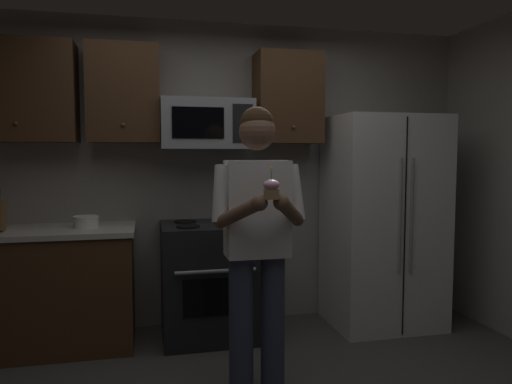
# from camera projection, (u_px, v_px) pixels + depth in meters

# --- Properties ---
(wall_back) EXTENTS (4.40, 0.10, 2.60)m
(wall_back) POSITION_uv_depth(u_px,v_px,m) (220.00, 174.00, 4.24)
(wall_back) COLOR gray
(wall_back) RESTS_ON ground
(oven_range) EXTENTS (0.76, 0.70, 0.93)m
(oven_range) POSITION_uv_depth(u_px,v_px,m) (210.00, 280.00, 3.90)
(oven_range) COLOR black
(oven_range) RESTS_ON ground
(microwave) EXTENTS (0.74, 0.41, 0.40)m
(microwave) POSITION_uv_depth(u_px,v_px,m) (207.00, 124.00, 3.91)
(microwave) COLOR #9EA0A5
(refrigerator) EXTENTS (0.90, 0.75, 1.80)m
(refrigerator) POSITION_uv_depth(u_px,v_px,m) (383.00, 221.00, 4.16)
(refrigerator) COLOR white
(refrigerator) RESTS_ON ground
(cabinet_row_upper) EXTENTS (2.78, 0.36, 0.76)m
(cabinet_row_upper) POSITION_uv_depth(u_px,v_px,m) (133.00, 95.00, 3.82)
(cabinet_row_upper) COLOR #4C301C
(counter_left) EXTENTS (1.44, 0.66, 0.92)m
(counter_left) POSITION_uv_depth(u_px,v_px,m) (38.00, 289.00, 3.63)
(counter_left) COLOR #4C301C
(counter_left) RESTS_ON ground
(bowl_large_white) EXTENTS (0.19, 0.19, 0.09)m
(bowl_large_white) POSITION_uv_depth(u_px,v_px,m) (86.00, 221.00, 3.67)
(bowl_large_white) COLOR white
(bowl_large_white) RESTS_ON counter_left
(person) EXTENTS (0.60, 0.48, 1.76)m
(person) POSITION_uv_depth(u_px,v_px,m) (257.00, 234.00, 2.91)
(person) COLOR #383F59
(person) RESTS_ON ground
(cupcake) EXTENTS (0.09, 0.09, 0.17)m
(cupcake) POSITION_uv_depth(u_px,v_px,m) (271.00, 189.00, 2.57)
(cupcake) COLOR #A87F56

